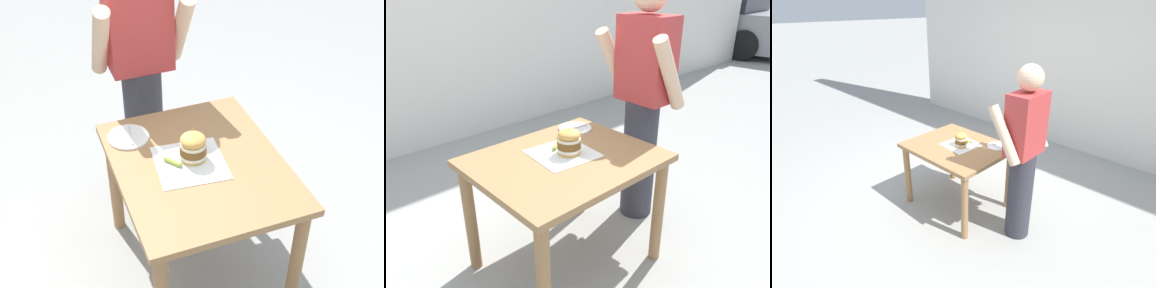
% 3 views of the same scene
% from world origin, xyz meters
% --- Properties ---
extents(ground_plane, '(80.00, 80.00, 0.00)m').
position_xyz_m(ground_plane, '(0.00, 0.00, 0.00)').
color(ground_plane, '#9E9E99').
extents(patio_table, '(0.83, 1.01, 0.75)m').
position_xyz_m(patio_table, '(0.00, 0.00, 0.62)').
color(patio_table, '#9E7247').
rests_on(patio_table, ground).
extents(serving_paper, '(0.37, 0.37, 0.00)m').
position_xyz_m(serving_paper, '(-0.04, 0.02, 0.75)').
color(serving_paper, white).
rests_on(serving_paper, patio_table).
extents(sandwich, '(0.14, 0.14, 0.18)m').
position_xyz_m(sandwich, '(-0.02, 0.05, 0.82)').
color(sandwich, gold).
rests_on(sandwich, serving_paper).
extents(pickle_spear, '(0.08, 0.09, 0.02)m').
position_xyz_m(pickle_spear, '(-0.13, 0.04, 0.76)').
color(pickle_spear, '#8EA83D').
rests_on(pickle_spear, serving_paper).
extents(side_plate_with_forks, '(0.22, 0.22, 0.02)m').
position_xyz_m(side_plate_with_forks, '(-0.27, 0.33, 0.75)').
color(side_plate_with_forks, white).
rests_on(side_plate_with_forks, patio_table).
extents(diner_across_table, '(0.55, 0.35, 1.69)m').
position_xyz_m(diner_across_table, '(-0.07, 0.77, 0.88)').
color(diner_across_table, '#33333D').
rests_on(diner_across_table, ground).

